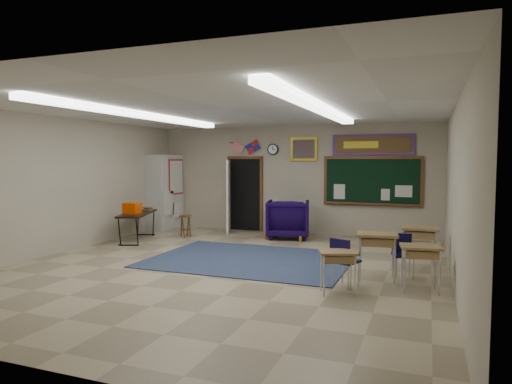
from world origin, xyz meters
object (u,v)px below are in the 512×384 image
at_px(wooden_stool, 186,226).
at_px(student_desk_front_right, 419,246).
at_px(student_desk_front_left, 377,254).
at_px(wingback_armchair, 288,219).
at_px(folding_table, 137,225).

bearing_deg(wooden_stool, student_desk_front_right, -15.21).
bearing_deg(wooden_stool, student_desk_front_left, -27.30).
distance_m(student_desk_front_left, wooden_stool, 5.89).
bearing_deg(student_desk_front_right, wingback_armchair, 141.57).
bearing_deg(student_desk_front_right, folding_table, 171.83).
height_order(wingback_armchair, student_desk_front_right, wingback_armchair).
height_order(student_desk_front_left, folding_table, folding_table).
height_order(student_desk_front_right, folding_table, folding_table).
relative_size(student_desk_front_left, student_desk_front_right, 1.01).
bearing_deg(wooden_stool, folding_table, -134.93).
distance_m(student_desk_front_left, student_desk_front_right, 1.28).
distance_m(student_desk_front_right, folding_table, 6.83).
relative_size(student_desk_front_left, wooden_stool, 1.40).
height_order(student_desk_front_left, wooden_stool, student_desk_front_left).
height_order(wingback_armchair, folding_table, wingback_armchair).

